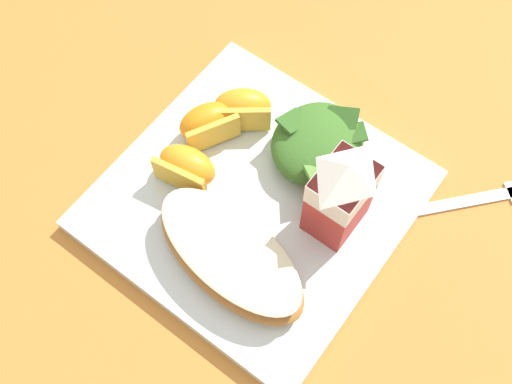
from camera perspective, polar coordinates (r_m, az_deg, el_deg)
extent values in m
plane|color=#C67A33|center=(0.63, 0.00, -1.04)|extent=(3.00, 3.00, 0.00)
cube|color=silver|center=(0.63, 0.00, -0.73)|extent=(0.28, 0.28, 0.02)
ellipsoid|color=#A87038|center=(0.58, -2.35, -5.93)|extent=(0.10, 0.18, 0.03)
ellipsoid|color=#B22D19|center=(0.57, -2.39, -5.55)|extent=(0.09, 0.16, 0.01)
ellipsoid|color=beige|center=(0.56, -2.42, -5.30)|extent=(0.09, 0.17, 0.01)
ellipsoid|color=#3D7028|center=(0.63, 5.64, 4.44)|extent=(0.10, 0.09, 0.04)
cube|color=#336023|center=(0.62, 8.61, 5.22)|extent=(0.04, 0.04, 0.01)
cube|color=#336023|center=(0.62, 3.41, 6.51)|extent=(0.03, 0.03, 0.02)
cube|color=#336023|center=(0.63, 7.92, 6.77)|extent=(0.03, 0.04, 0.02)
cube|color=#5B8E3D|center=(0.60, 6.05, 1.65)|extent=(0.04, 0.04, 0.02)
cube|color=#5B8E3D|center=(0.61, 7.38, 2.98)|extent=(0.04, 0.03, 0.01)
cube|color=#5B8E3D|center=(0.63, 7.90, 5.16)|extent=(0.03, 0.03, 0.02)
cube|color=#B7332D|center=(0.57, 7.65, -0.65)|extent=(0.06, 0.04, 0.09)
cube|color=white|center=(0.55, 8.04, 0.75)|extent=(0.06, 0.04, 0.03)
pyramid|color=white|center=(0.53, 8.37, 1.94)|extent=(0.06, 0.04, 0.02)
ellipsoid|color=orange|center=(0.65, -1.22, 7.87)|extent=(0.07, 0.07, 0.04)
cube|color=gold|center=(0.64, -1.21, 6.67)|extent=(0.04, 0.05, 0.03)
ellipsoid|color=orange|center=(0.64, -4.47, 6.44)|extent=(0.07, 0.06, 0.04)
cube|color=gold|center=(0.63, -3.90, 5.33)|extent=(0.05, 0.03, 0.03)
ellipsoid|color=orange|center=(0.62, -6.30, 2.45)|extent=(0.05, 0.07, 0.04)
cube|color=gold|center=(0.61, -7.05, 1.27)|extent=(0.02, 0.06, 0.03)
cube|color=silver|center=(0.66, 17.02, -1.11)|extent=(0.13, 0.12, 0.01)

